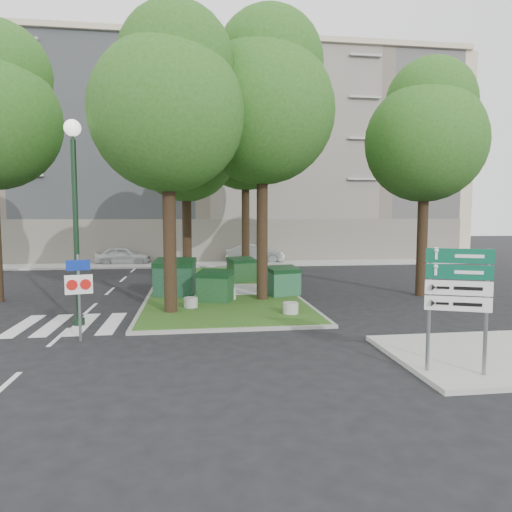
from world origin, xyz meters
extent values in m
plane|color=black|center=(0.00, 0.00, 0.00)|extent=(120.00, 120.00, 0.00)
cube|color=#173E11|center=(0.50, 8.00, 0.06)|extent=(6.00, 16.00, 0.12)
cube|color=gray|center=(0.50, 8.00, 0.05)|extent=(6.30, 16.30, 0.10)
cube|color=#999993|center=(6.50, -3.50, 0.06)|extent=(5.00, 4.00, 0.12)
cube|color=#999993|center=(0.00, 18.50, 0.06)|extent=(42.00, 3.00, 0.12)
cube|color=silver|center=(-3.75, 1.50, 0.01)|extent=(5.00, 3.00, 0.01)
cube|color=#C5B494|center=(0.00, 26.00, 8.00)|extent=(41.00, 12.00, 16.00)
cylinder|color=black|center=(-1.50, 2.50, 3.08)|extent=(0.44, 0.44, 6.16)
sphere|color=#245516|center=(-1.50, 2.50, 6.82)|extent=(5.20, 5.20, 5.20)
sphere|color=#245516|center=(-1.20, 2.70, 8.58)|extent=(3.90, 3.90, 3.90)
cylinder|color=black|center=(2.00, 4.50, 3.36)|extent=(0.44, 0.44, 6.72)
sphere|color=#245516|center=(2.00, 4.50, 7.44)|extent=(5.60, 5.60, 5.60)
sphere|color=#245516|center=(2.30, 4.70, 9.36)|extent=(4.20, 4.20, 4.20)
cylinder|color=black|center=(-1.00, 9.00, 2.94)|extent=(0.44, 0.44, 5.88)
sphere|color=#245516|center=(-1.00, 9.00, 6.51)|extent=(4.80, 4.80, 4.80)
sphere|color=#245516|center=(-0.70, 9.20, 8.19)|extent=(3.60, 3.60, 3.60)
cylinder|color=black|center=(2.20, 12.00, 3.50)|extent=(0.44, 0.44, 7.00)
sphere|color=#245516|center=(2.20, 12.00, 7.75)|extent=(5.80, 5.80, 5.80)
sphere|color=#245516|center=(2.50, 12.20, 9.75)|extent=(4.35, 4.35, 4.35)
cylinder|color=black|center=(9.00, 5.00, 2.94)|extent=(0.44, 0.44, 5.88)
sphere|color=#245516|center=(9.00, 5.00, 6.51)|extent=(5.00, 5.00, 5.00)
sphere|color=#245516|center=(9.30, 5.20, 8.19)|extent=(3.75, 3.75, 3.75)
cube|color=#0D311D|center=(-1.48, 5.82, 0.75)|extent=(1.77, 1.35, 1.26)
cube|color=black|center=(-1.48, 5.82, 1.49)|extent=(1.84, 1.43, 0.36)
cube|color=#103715|center=(0.12, 4.25, 0.62)|extent=(1.50, 1.27, 1.00)
cube|color=black|center=(0.12, 4.25, 1.20)|extent=(1.56, 1.34, 0.29)
cube|color=#0F3411|center=(1.72, 9.63, 0.62)|extent=(1.49, 1.25, 1.00)
cube|color=black|center=(1.72, 9.63, 1.20)|extent=(1.55, 1.32, 0.29)
cube|color=#164A2A|center=(3.00, 5.27, 0.62)|extent=(1.46, 1.19, 1.00)
cube|color=black|center=(3.00, 5.27, 1.20)|extent=(1.52, 1.26, 0.29)
cylinder|color=gray|center=(-0.82, 3.15, 0.30)|extent=(0.50, 0.50, 0.36)
cylinder|color=#9E9F9A|center=(2.55, 1.63, 0.31)|extent=(0.53, 0.53, 0.38)
cylinder|color=#A7A5A1|center=(0.67, 4.63, 0.33)|extent=(0.60, 0.60, 0.43)
cylinder|color=#CB9017|center=(3.20, 9.12, 0.49)|extent=(0.42, 0.42, 0.74)
cylinder|color=black|center=(-4.28, 1.36, 2.87)|extent=(0.16, 0.16, 5.73)
cylinder|color=black|center=(-4.28, 1.36, 0.11)|extent=(0.34, 0.34, 0.23)
sphere|color=white|center=(-4.28, 1.36, 6.08)|extent=(0.50, 0.50, 0.50)
cylinder|color=slate|center=(-3.79, -0.55, 1.19)|extent=(0.09, 0.09, 2.38)
cube|color=navy|center=(-3.79, -0.55, 2.10)|extent=(0.61, 0.19, 0.29)
cube|color=white|center=(-3.79, -0.55, 1.57)|extent=(0.70, 0.21, 0.52)
cylinder|color=red|center=(-3.96, -0.55, 1.57)|extent=(0.28, 0.10, 0.29)
cylinder|color=red|center=(-3.62, -0.55, 1.57)|extent=(0.28, 0.10, 0.29)
cylinder|color=slate|center=(4.24, -4.39, 1.43)|extent=(0.11, 0.11, 2.63)
cylinder|color=slate|center=(5.26, -4.82, 1.43)|extent=(0.11, 0.11, 2.63)
cube|color=#0A5035|center=(4.75, -4.60, 2.60)|extent=(1.23, 0.54, 0.30)
cube|color=#0A5035|center=(4.75, -4.60, 2.26)|extent=(1.23, 0.54, 0.30)
cube|color=white|center=(4.75, -4.60, 1.93)|extent=(1.23, 0.54, 0.30)
cube|color=white|center=(4.75, -4.60, 1.60)|extent=(1.23, 0.54, 0.30)
imported|color=silver|center=(-5.59, 19.50, 0.65)|extent=(3.89, 1.76, 1.30)
imported|color=#999CA0|center=(3.72, 19.50, 0.70)|extent=(4.31, 1.72, 1.39)
camera|label=1|loc=(-0.69, -13.32, 3.41)|focal=32.00mm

